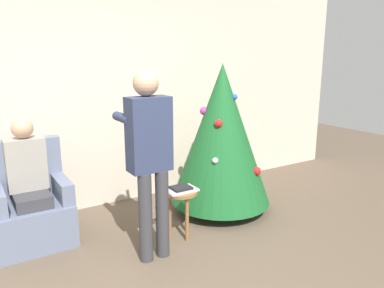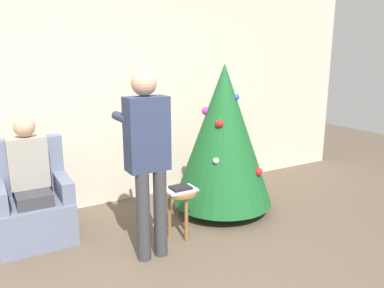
{
  "view_description": "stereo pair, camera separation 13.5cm",
  "coord_description": "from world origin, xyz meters",
  "px_view_note": "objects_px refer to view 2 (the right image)",
  "views": [
    {
      "loc": [
        -1.25,
        -2.05,
        1.79
      ],
      "look_at": [
        0.68,
        1.02,
        0.93
      ],
      "focal_mm": 35.0,
      "sensor_mm": 36.0,
      "label": 1
    },
    {
      "loc": [
        -1.13,
        -2.12,
        1.79
      ],
      "look_at": [
        0.68,
        1.02,
        0.93
      ],
      "focal_mm": 35.0,
      "sensor_mm": 36.0,
      "label": 2
    }
  ],
  "objects_px": {
    "christmas_tree": "(223,135)",
    "armchair": "(33,206)",
    "person_standing": "(148,150)",
    "person_seated": "(30,175)",
    "side_stool": "(181,200)"
  },
  "relations": [
    {
      "from": "armchair",
      "to": "person_standing",
      "type": "bearing_deg",
      "value": -44.85
    },
    {
      "from": "christmas_tree",
      "to": "person_standing",
      "type": "bearing_deg",
      "value": -156.03
    },
    {
      "from": "armchair",
      "to": "person_standing",
      "type": "height_order",
      "value": "person_standing"
    },
    {
      "from": "person_seated",
      "to": "person_standing",
      "type": "height_order",
      "value": "person_standing"
    },
    {
      "from": "christmas_tree",
      "to": "person_standing",
      "type": "relative_size",
      "value": 1.02
    },
    {
      "from": "christmas_tree",
      "to": "person_standing",
      "type": "xyz_separation_m",
      "value": [
        -1.16,
        -0.51,
        0.08
      ]
    },
    {
      "from": "christmas_tree",
      "to": "side_stool",
      "type": "xyz_separation_m",
      "value": [
        -0.74,
        -0.34,
        -0.53
      ]
    },
    {
      "from": "armchair",
      "to": "person_standing",
      "type": "distance_m",
      "value": 1.39
    },
    {
      "from": "person_seated",
      "to": "person_standing",
      "type": "xyz_separation_m",
      "value": [
        0.87,
        -0.84,
        0.33
      ]
    },
    {
      "from": "christmas_tree",
      "to": "armchair",
      "type": "height_order",
      "value": "christmas_tree"
    },
    {
      "from": "christmas_tree",
      "to": "armchair",
      "type": "xyz_separation_m",
      "value": [
        -2.03,
        0.35,
        -0.57
      ]
    },
    {
      "from": "person_standing",
      "to": "christmas_tree",
      "type": "bearing_deg",
      "value": 23.97
    },
    {
      "from": "armchair",
      "to": "christmas_tree",
      "type": "bearing_deg",
      "value": -9.9
    },
    {
      "from": "armchair",
      "to": "person_seated",
      "type": "bearing_deg",
      "value": -90.0
    },
    {
      "from": "armchair",
      "to": "person_standing",
      "type": "relative_size",
      "value": 0.59
    }
  ]
}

